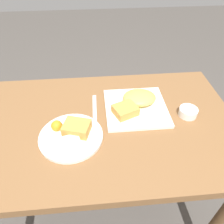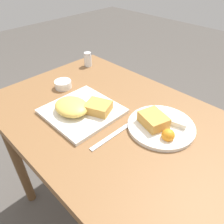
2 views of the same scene
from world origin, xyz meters
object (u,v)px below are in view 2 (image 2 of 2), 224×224
Objects in this scene: sauce_ramekin at (63,84)px; butter_knife at (113,135)px; plate_square_near at (80,109)px; salt_shaker at (88,60)px; plate_oval_far at (161,125)px.

sauce_ramekin is 0.39m from butter_knife.
salt_shaker is (-0.31, 0.30, 0.01)m from plate_square_near.
salt_shaker reaches higher than plate_square_near.
plate_square_near is 0.18m from butter_knife.
sauce_ramekin is (-0.48, -0.08, 0.00)m from plate_oval_far.
salt_shaker is (-0.10, 0.23, 0.01)m from sauce_ramekin.
salt_shaker is at bearing 59.59° from butter_knife.
butter_knife is (0.39, -0.06, -0.02)m from sauce_ramekin.
salt_shaker reaches higher than butter_knife.
plate_square_near is at bearing 91.35° from butter_knife.
plate_oval_far reaches higher than butter_knife.
salt_shaker is at bearing 165.42° from plate_oval_far.
plate_oval_far is at bearing -14.58° from salt_shaker.
plate_square_near is 0.31m from plate_oval_far.
butter_knife is at bearing -9.45° from sauce_ramekin.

